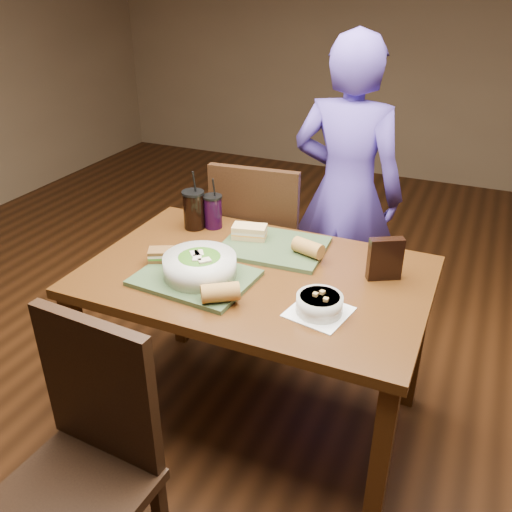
{
  "coord_description": "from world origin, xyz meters",
  "views": [
    {
      "loc": [
        0.73,
        -1.66,
        1.78
      ],
      "look_at": [
        0.0,
        0.0,
        0.82
      ],
      "focal_mm": 38.0,
      "sensor_mm": 36.0,
      "label": 1
    }
  ],
  "objects_px": {
    "dining_table": "(256,292)",
    "tray_far": "(274,247)",
    "salad_bowl": "(200,265)",
    "baguette_near": "(220,292)",
    "diner": "(346,194)",
    "baguette_far": "(308,248)",
    "cup_cola": "(194,210)",
    "chair_far": "(262,246)",
    "chair_near": "(85,455)",
    "tray_near": "(195,278)",
    "soup_bowl": "(319,304)",
    "sandwich_near": "(162,255)",
    "chip_bag": "(385,259)",
    "cup_berry": "(213,211)",
    "sandwich_far": "(249,232)"
  },
  "relations": [
    {
      "from": "diner",
      "to": "dining_table",
      "type": "bearing_deg",
      "value": 84.85
    },
    {
      "from": "diner",
      "to": "tray_near",
      "type": "bearing_deg",
      "value": 75.89
    },
    {
      "from": "soup_bowl",
      "to": "sandwich_near",
      "type": "xyz_separation_m",
      "value": [
        -0.67,
        0.08,
        0.01
      ]
    },
    {
      "from": "chair_far",
      "to": "tray_near",
      "type": "distance_m",
      "value": 0.75
    },
    {
      "from": "salad_bowl",
      "to": "chair_near",
      "type": "bearing_deg",
      "value": -91.14
    },
    {
      "from": "sandwich_near",
      "to": "cup_cola",
      "type": "bearing_deg",
      "value": 98.31
    },
    {
      "from": "chair_near",
      "to": "cup_cola",
      "type": "height_order",
      "value": "cup_cola"
    },
    {
      "from": "tray_far",
      "to": "cup_berry",
      "type": "height_order",
      "value": "cup_berry"
    },
    {
      "from": "soup_bowl",
      "to": "cup_cola",
      "type": "relative_size",
      "value": 0.84
    },
    {
      "from": "chair_far",
      "to": "chip_bag",
      "type": "height_order",
      "value": "chair_far"
    },
    {
      "from": "diner",
      "to": "baguette_far",
      "type": "xyz_separation_m",
      "value": [
        0.03,
        -0.68,
        0.02
      ]
    },
    {
      "from": "sandwich_near",
      "to": "sandwich_far",
      "type": "relative_size",
      "value": 0.77
    },
    {
      "from": "diner",
      "to": "baguette_far",
      "type": "relative_size",
      "value": 12.54
    },
    {
      "from": "dining_table",
      "to": "baguette_near",
      "type": "height_order",
      "value": "baguette_near"
    },
    {
      "from": "tray_far",
      "to": "dining_table",
      "type": "bearing_deg",
      "value": -86.64
    },
    {
      "from": "diner",
      "to": "tray_far",
      "type": "distance_m",
      "value": 0.66
    },
    {
      "from": "baguette_far",
      "to": "cup_cola",
      "type": "height_order",
      "value": "cup_cola"
    },
    {
      "from": "tray_far",
      "to": "baguette_far",
      "type": "distance_m",
      "value": 0.17
    },
    {
      "from": "chair_far",
      "to": "baguette_near",
      "type": "bearing_deg",
      "value": -76.45
    },
    {
      "from": "chair_near",
      "to": "salad_bowl",
      "type": "xyz_separation_m",
      "value": [
        0.01,
        0.69,
        0.29
      ]
    },
    {
      "from": "salad_bowl",
      "to": "baguette_near",
      "type": "bearing_deg",
      "value": -40.08
    },
    {
      "from": "tray_far",
      "to": "baguette_far",
      "type": "bearing_deg",
      "value": -10.09
    },
    {
      "from": "tray_near",
      "to": "tray_far",
      "type": "xyz_separation_m",
      "value": [
        0.17,
        0.36,
        0.0
      ]
    },
    {
      "from": "baguette_far",
      "to": "salad_bowl",
      "type": "bearing_deg",
      "value": -134.6
    },
    {
      "from": "tray_near",
      "to": "cup_cola",
      "type": "height_order",
      "value": "cup_cola"
    },
    {
      "from": "diner",
      "to": "cup_berry",
      "type": "xyz_separation_m",
      "value": [
        -0.46,
        -0.56,
        0.04
      ]
    },
    {
      "from": "diner",
      "to": "salad_bowl",
      "type": "height_order",
      "value": "diner"
    },
    {
      "from": "dining_table",
      "to": "tray_near",
      "type": "height_order",
      "value": "tray_near"
    },
    {
      "from": "baguette_near",
      "to": "cup_cola",
      "type": "xyz_separation_m",
      "value": [
        -0.4,
        0.52,
        0.04
      ]
    },
    {
      "from": "chair_far",
      "to": "salad_bowl",
      "type": "bearing_deg",
      "value": -85.82
    },
    {
      "from": "dining_table",
      "to": "baguette_near",
      "type": "xyz_separation_m",
      "value": [
        -0.02,
        -0.26,
        0.14
      ]
    },
    {
      "from": "salad_bowl",
      "to": "cup_berry",
      "type": "bearing_deg",
      "value": 111.79
    },
    {
      "from": "chair_near",
      "to": "diner",
      "type": "distance_m",
      "value": 1.73
    },
    {
      "from": "salad_bowl",
      "to": "chip_bag",
      "type": "relative_size",
      "value": 1.64
    },
    {
      "from": "chair_far",
      "to": "soup_bowl",
      "type": "bearing_deg",
      "value": -54.58
    },
    {
      "from": "dining_table",
      "to": "tray_far",
      "type": "height_order",
      "value": "tray_far"
    },
    {
      "from": "chair_far",
      "to": "dining_table",
      "type": "bearing_deg",
      "value": -69.0
    },
    {
      "from": "tray_near",
      "to": "salad_bowl",
      "type": "distance_m",
      "value": 0.06
    },
    {
      "from": "chair_far",
      "to": "baguette_near",
      "type": "height_order",
      "value": "chair_far"
    },
    {
      "from": "tray_far",
      "to": "cup_berry",
      "type": "xyz_separation_m",
      "value": [
        -0.33,
        0.09,
        0.07
      ]
    },
    {
      "from": "chair_far",
      "to": "baguette_far",
      "type": "bearing_deg",
      "value": -46.81
    },
    {
      "from": "chair_near",
      "to": "baguette_near",
      "type": "height_order",
      "value": "chair_near"
    },
    {
      "from": "cup_cola",
      "to": "soup_bowl",
      "type": "bearing_deg",
      "value": -30.68
    },
    {
      "from": "soup_bowl",
      "to": "chip_bag",
      "type": "distance_m",
      "value": 0.35
    },
    {
      "from": "tray_far",
      "to": "cup_cola",
      "type": "distance_m",
      "value": 0.41
    },
    {
      "from": "salad_bowl",
      "to": "baguette_near",
      "type": "xyz_separation_m",
      "value": [
        0.15,
        -0.13,
        -0.01
      ]
    },
    {
      "from": "cup_cola",
      "to": "salad_bowl",
      "type": "bearing_deg",
      "value": -57.88
    },
    {
      "from": "chair_near",
      "to": "chair_far",
      "type": "distance_m",
      "value": 1.4
    },
    {
      "from": "chair_far",
      "to": "soup_bowl",
      "type": "relative_size",
      "value": 4.4
    },
    {
      "from": "diner",
      "to": "salad_bowl",
      "type": "bearing_deg",
      "value": 76.61
    }
  ]
}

